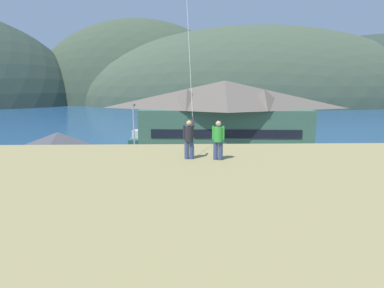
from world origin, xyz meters
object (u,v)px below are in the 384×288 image
parked_car_lone_by_shed (365,199)px  parked_car_mid_row_center (130,180)px  moored_boat_outer_mooring (179,135)px  harbor_lodge (224,116)px  storage_shed_waterside (195,136)px  parked_car_corner_spot (303,199)px  parked_car_mid_row_far (186,175)px  person_kite_flyer (189,138)px  storage_shed_near_lot (60,160)px  wharf_dock (160,137)px  parking_light_pole (134,135)px  person_companion (218,139)px  parked_car_back_row_right (234,173)px  moored_boat_wharfside (138,139)px

parked_car_lone_by_shed → parked_car_mid_row_center: bearing=164.0°
moored_boat_outer_mooring → harbor_lodge: bearing=-61.3°
storage_shed_waterside → moored_boat_outer_mooring: storage_shed_waterside is taller
harbor_lodge → parked_car_corner_spot: size_ratio=5.60×
parked_car_lone_by_shed → parked_car_mid_row_far: bearing=153.9°
moored_boat_outer_mooring → person_kite_flyer: person_kite_flyer is taller
storage_shed_near_lot → wharf_dock: storage_shed_near_lot is taller
wharf_dock → parking_light_pole: parking_light_pole is taller
storage_shed_near_lot → moored_boat_outer_mooring: storage_shed_near_lot is taller
wharf_dock → moored_boat_outer_mooring: moored_boat_outer_mooring is taller
parked_car_mid_row_far → person_companion: person_companion is taller
harbor_lodge → parking_light_pole: (-10.78, -9.95, -0.89)m
harbor_lodge → storage_shed_waterside: harbor_lodge is taller
parked_car_mid_row_center → parked_car_corner_spot: same height
parked_car_back_row_right → parked_car_mid_row_far: size_ratio=1.02×
person_kite_flyer → person_companion: 1.29m
parked_car_corner_spot → person_companion: (-7.79, -10.08, 6.66)m
storage_shed_near_lot → parked_car_lone_by_shed: storage_shed_near_lot is taller
storage_shed_waterside → person_kite_flyer: size_ratio=3.16×
parked_car_corner_spot → parked_car_back_row_right: bearing=119.7°
parked_car_lone_by_shed → moored_boat_outer_mooring: bearing=115.2°
parked_car_corner_spot → person_companion: bearing=-127.7°
moored_boat_outer_mooring → parked_car_mid_row_center: size_ratio=1.46×
storage_shed_near_lot → person_companion: size_ratio=4.35×
person_kite_flyer → parked_car_mid_row_far: bearing=90.0°
storage_shed_near_lot → storage_shed_waterside: bearing=50.1°
harbor_lodge → parked_car_mid_row_center: bearing=-125.1°
storage_shed_near_lot → parked_car_back_row_right: size_ratio=1.74×
parked_car_mid_row_far → parked_car_corner_spot: bearing=-37.4°
storage_shed_waterside → parked_car_corner_spot: (7.58, -22.16, -1.20)m
parked_car_lone_by_shed → parked_car_back_row_right: size_ratio=1.00×
wharf_dock → parked_car_lone_by_shed: 37.75m
parked_car_mid_row_far → parking_light_pole: bearing=146.1°
person_companion → parked_car_corner_spot: bearing=52.3°
wharf_dock → moored_boat_outer_mooring: 3.47m
moored_boat_wharfside → person_kite_flyer: (7.62, -38.88, 7.02)m
harbor_lodge → person_kite_flyer: 30.96m
storage_shed_near_lot → parking_light_pole: parking_light_pole is taller
storage_shed_near_lot → parked_car_mid_row_far: 11.98m
storage_shed_near_lot → wharf_dock: (7.47, 26.76, -2.49)m
parked_car_back_row_right → parking_light_pole: parking_light_pole is taller
wharf_dock → parked_car_lone_by_shed: parked_car_lone_by_shed is taller
person_companion → storage_shed_near_lot: bearing=128.8°
harbor_lodge → parked_car_mid_row_center: size_ratio=5.49×
parked_car_mid_row_center → person_companion: size_ratio=2.50×
person_kite_flyer → storage_shed_near_lot: bearing=126.3°
moored_boat_wharfside → parked_car_corner_spot: moored_boat_wharfside is taller
harbor_lodge → parked_car_mid_row_far: 15.22m
wharf_dock → parked_car_back_row_right: 27.09m
person_kite_flyer → parking_light_pole: bearing=104.9°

